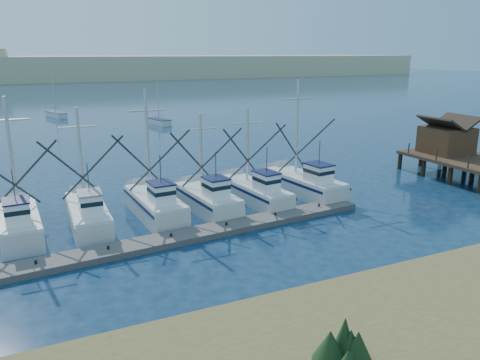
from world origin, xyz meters
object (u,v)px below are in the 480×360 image
timber_pier (476,154)px  sailboat_far (56,115)px  floating_dock (171,239)px  sailboat_near (159,122)px

timber_pier → sailboat_far: sailboat_far is taller
floating_dock → sailboat_far: 66.56m
floating_dock → sailboat_near: (12.82, 49.39, 0.30)m
sailboat_near → timber_pier: bearing=-82.0°
sailboat_near → sailboat_far: same height
floating_dock → sailboat_far: (-2.19, 66.52, 0.30)m
floating_dock → sailboat_near: 51.02m
floating_dock → timber_pier: (30.12, 2.33, 2.37)m
sailboat_far → sailboat_near: bearing=-66.3°
timber_pier → sailboat_near: size_ratio=2.47×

